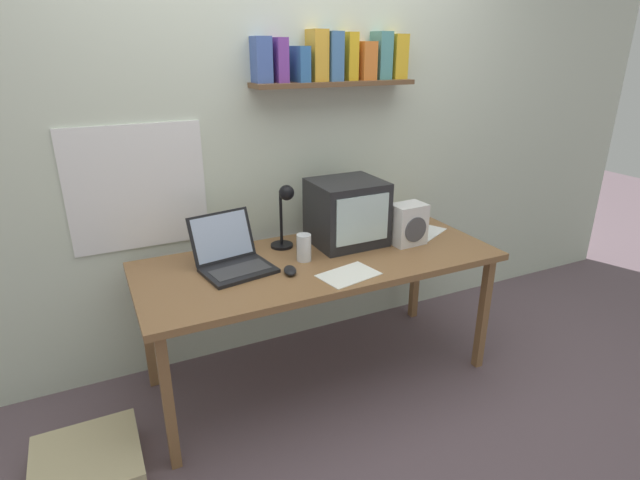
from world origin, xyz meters
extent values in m
plane|color=#65535B|center=(0.00, 0.00, 0.00)|extent=(12.00, 12.00, 0.00)
cube|color=silver|center=(0.00, 0.49, 1.30)|extent=(5.60, 0.06, 2.60)
cube|color=white|center=(-0.80, 0.46, 1.07)|extent=(0.67, 0.01, 0.63)
cube|color=brown|center=(0.27, 0.37, 1.55)|extent=(0.92, 0.18, 0.02)
cube|color=#435FAB|center=(-0.13, 0.41, 1.67)|extent=(0.08, 0.11, 0.22)
cube|color=purple|center=(-0.04, 0.40, 1.67)|extent=(0.06, 0.13, 0.22)
cube|color=#3267A7|center=(0.07, 0.39, 1.65)|extent=(0.06, 0.15, 0.18)
cube|color=gold|center=(0.17, 0.40, 1.69)|extent=(0.08, 0.13, 0.26)
cube|color=teal|center=(0.26, 0.39, 1.68)|extent=(0.07, 0.14, 0.25)
cube|color=gold|center=(0.37, 0.40, 1.68)|extent=(0.06, 0.12, 0.25)
cube|color=orange|center=(0.46, 0.39, 1.66)|extent=(0.08, 0.14, 0.20)
cube|color=teal|center=(0.57, 0.40, 1.69)|extent=(0.08, 0.13, 0.25)
cube|color=gold|center=(0.68, 0.40, 1.68)|extent=(0.08, 0.12, 0.24)
cube|color=olive|center=(0.00, 0.00, 0.70)|extent=(1.85, 0.76, 0.03)
cube|color=olive|center=(-0.86, -0.32, 0.34)|extent=(0.04, 0.05, 0.68)
cube|color=olive|center=(0.86, -0.32, 0.34)|extent=(0.04, 0.05, 0.68)
cube|color=olive|center=(-0.86, 0.32, 0.34)|extent=(0.04, 0.05, 0.68)
cube|color=olive|center=(0.86, 0.32, 0.34)|extent=(0.04, 0.05, 0.68)
cube|color=#232326|center=(0.23, 0.14, 0.89)|extent=(0.38, 0.34, 0.35)
cube|color=silver|center=(0.23, -0.03, 0.90)|extent=(0.31, 0.01, 0.25)
cube|color=black|center=(-0.43, 0.02, 0.73)|extent=(0.36, 0.30, 0.02)
cube|color=#38383A|center=(-0.43, 0.00, 0.74)|extent=(0.30, 0.18, 0.00)
cube|color=black|center=(-0.46, 0.18, 0.85)|extent=(0.34, 0.14, 0.23)
cube|color=#A5B7D6|center=(-0.46, 0.18, 0.85)|extent=(0.30, 0.13, 0.21)
cylinder|color=black|center=(-0.12, 0.23, 0.72)|extent=(0.12, 0.12, 0.01)
cylinder|color=black|center=(-0.12, 0.23, 0.88)|extent=(0.02, 0.02, 0.30)
sphere|color=black|center=(-0.10, 0.19, 1.03)|extent=(0.08, 0.08, 0.08)
cylinder|color=white|center=(-0.09, 0.01, 0.79)|extent=(0.07, 0.07, 0.14)
cylinder|color=orange|center=(-0.09, 0.01, 0.77)|extent=(0.07, 0.07, 0.10)
cube|color=white|center=(0.52, -0.02, 0.83)|extent=(0.19, 0.14, 0.23)
cylinder|color=#4C4C51|center=(0.53, -0.09, 0.82)|extent=(0.14, 0.01, 0.14)
ellipsoid|color=black|center=(-0.21, -0.11, 0.73)|extent=(0.08, 0.12, 0.03)
cube|color=white|center=(0.03, -0.24, 0.72)|extent=(0.31, 0.23, 0.00)
cube|color=white|center=(0.71, 0.07, 0.72)|extent=(0.31, 0.27, 0.00)
cube|color=#CAB98B|center=(-1.21, -0.24, 0.07)|extent=(0.43, 0.43, 0.14)
camera|label=1|loc=(-1.02, -2.13, 1.74)|focal=28.00mm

